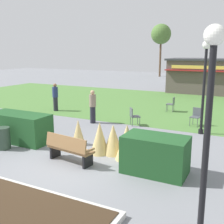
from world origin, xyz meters
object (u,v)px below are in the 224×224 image
at_px(trash_bin, 3,138).
at_px(person_standing, 55,97).
at_px(lamppost_mid, 205,76).
at_px(parked_car_west_slot, 188,76).
at_px(cafe_chair_west, 196,115).
at_px(cafe_chair_center, 172,103).
at_px(lamppost_near, 209,112).
at_px(cafe_chair_east, 133,115).
at_px(park_bench, 69,149).
at_px(person_strolling, 93,106).
at_px(tree_center_bg, 161,34).

height_order(trash_bin, person_standing, person_standing).
distance_m(lamppost_mid, parked_car_west_slot, 22.67).
xyz_separation_m(cafe_chair_west, person_standing, (-8.39, -0.31, 0.33)).
bearing_deg(cafe_chair_west, cafe_chair_center, 125.90).
relative_size(lamppost_near, trash_bin, 4.90).
bearing_deg(cafe_chair_east, lamppost_near, -58.60).
height_order(cafe_chair_west, parked_car_west_slot, parked_car_west_slot).
bearing_deg(park_bench, person_standing, 131.21).
distance_m(lamppost_near, parked_car_west_slot, 30.20).
relative_size(lamppost_near, person_strolling, 2.39).
bearing_deg(person_standing, tree_center_bg, 114.62).
height_order(cafe_chair_east, parked_car_west_slot, parked_car_west_slot).
distance_m(lamppost_mid, person_strolling, 5.57).
distance_m(person_strolling, parked_car_west_slot, 22.48).
height_order(park_bench, cafe_chair_east, park_bench).
bearing_deg(person_standing, lamppost_near, -18.77).
distance_m(trash_bin, tree_center_bg, 33.07).
xyz_separation_m(parked_car_west_slot, tree_center_bg, (-5.10, 4.98, 5.26)).
xyz_separation_m(trash_bin, cafe_chair_west, (5.79, 6.73, 0.12)).
bearing_deg(tree_center_bg, trash_bin, -82.56).
xyz_separation_m(lamppost_near, cafe_chair_west, (-1.75, 8.76, -2.03)).
relative_size(cafe_chair_center, person_strolling, 0.53).
bearing_deg(cafe_chair_center, tree_center_bg, 109.39).
xyz_separation_m(cafe_chair_east, parked_car_west_slot, (-2.15, 21.99, 0.12)).
bearing_deg(trash_bin, lamppost_mid, 40.85).
relative_size(lamppost_near, cafe_chair_center, 4.55).
distance_m(person_standing, tree_center_bg, 26.45).
height_order(lamppost_mid, cafe_chair_center, lamppost_mid).
distance_m(lamppost_near, cafe_chair_east, 8.91).
bearing_deg(trash_bin, tree_center_bg, 97.44).
xyz_separation_m(park_bench, trash_bin, (-3.00, -0.02, -0.07)).
relative_size(trash_bin, cafe_chair_center, 0.93).
distance_m(cafe_chair_center, person_strolling, 5.38).
bearing_deg(cafe_chair_center, cafe_chair_east, -101.39).
bearing_deg(tree_center_bg, cafe_chair_west, -68.64).
xyz_separation_m(cafe_chair_center, person_standing, (-6.44, -3.01, 0.33)).
bearing_deg(lamppost_near, person_strolling, 133.46).
distance_m(trash_bin, person_strolling, 5.00).
relative_size(person_strolling, tree_center_bg, 0.23).
bearing_deg(park_bench, person_strolling, 112.49).
bearing_deg(cafe_chair_east, person_strolling, -166.39).
xyz_separation_m(lamppost_mid, parked_car_west_slot, (-5.39, 21.94, -1.91)).
distance_m(park_bench, cafe_chair_east, 5.35).
height_order(person_strolling, person_standing, same).
bearing_deg(park_bench, cafe_chair_west, 67.40).
distance_m(cafe_chair_west, parked_car_west_slot, 21.21).
bearing_deg(lamppost_mid, cafe_chair_west, 109.86).
height_order(person_standing, tree_center_bg, tree_center_bg).
height_order(lamppost_near, cafe_chair_center, lamppost_near).
bearing_deg(cafe_chair_center, person_strolling, -122.05).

